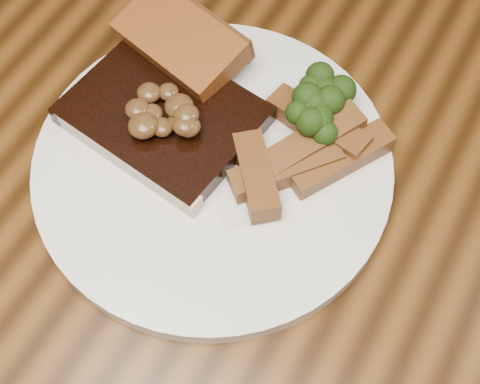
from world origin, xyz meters
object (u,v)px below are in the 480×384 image
Objects in this scene: plate at (213,166)px; dining_table at (231,266)px; potato_wedges at (308,188)px; steak at (164,116)px; garlic_bread at (182,56)px.

dining_table is at bearing -45.08° from plate.
dining_table is 12.81× the size of potato_wedges.
steak is 1.26× the size of potato_wedges.
potato_wedges is (0.16, -0.07, -0.00)m from garlic_bread.
dining_table is at bearing -132.92° from potato_wedges.
dining_table is at bearing -31.37° from garlic_bread.
potato_wedges is at bearing 6.32° from steak.
potato_wedges reaches higher than dining_table.
garlic_bread is 0.93× the size of potato_wedges.
steak reaches higher than plate.
potato_wedges is (0.14, -0.00, 0.00)m from steak.
garlic_bread is at bearing 135.00° from plate.
steak is at bearing 166.10° from plate.
plate is at bearing 134.92° from dining_table.
potato_wedges reaches higher than plate.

